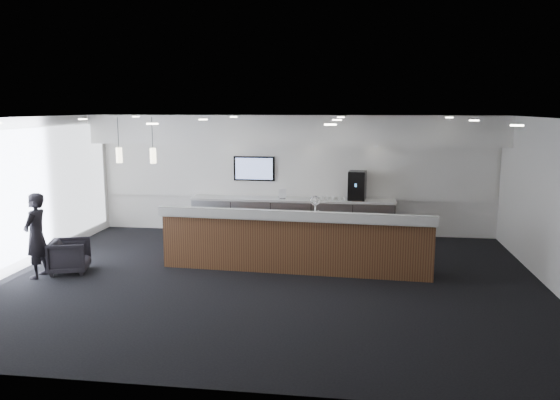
# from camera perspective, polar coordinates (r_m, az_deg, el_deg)

# --- Properties ---
(ground) EXTENTS (10.00, 10.00, 0.00)m
(ground) POSITION_cam_1_polar(r_m,az_deg,el_deg) (10.26, -1.11, -8.44)
(ground) COLOR black
(ground) RESTS_ON ground
(ceiling) EXTENTS (10.00, 8.00, 0.02)m
(ceiling) POSITION_cam_1_polar(r_m,az_deg,el_deg) (9.75, -1.17, 8.56)
(ceiling) COLOR black
(ceiling) RESTS_ON back_wall
(back_wall) EXTENTS (10.00, 0.02, 3.00)m
(back_wall) POSITION_cam_1_polar(r_m,az_deg,el_deg) (13.82, 1.45, 2.67)
(back_wall) COLOR white
(back_wall) RESTS_ON ground
(left_wall) EXTENTS (0.02, 8.00, 3.00)m
(left_wall) POSITION_cam_1_polar(r_m,az_deg,el_deg) (11.75, -25.99, 0.43)
(left_wall) COLOR white
(left_wall) RESTS_ON ground
(soffit_bulkhead) EXTENTS (10.00, 0.90, 0.70)m
(soffit_bulkhead) POSITION_cam_1_polar(r_m,az_deg,el_deg) (13.28, 1.25, 7.36)
(soffit_bulkhead) COLOR white
(soffit_bulkhead) RESTS_ON back_wall
(alcove_panel) EXTENTS (9.80, 0.06, 1.40)m
(alcove_panel) POSITION_cam_1_polar(r_m,az_deg,el_deg) (13.77, 1.44, 3.06)
(alcove_panel) COLOR white
(alcove_panel) RESTS_ON back_wall
(window_blinds_wall) EXTENTS (0.04, 7.36, 2.55)m
(window_blinds_wall) POSITION_cam_1_polar(r_m,az_deg,el_deg) (11.73, -25.83, 0.43)
(window_blinds_wall) COLOR silver
(window_blinds_wall) RESTS_ON left_wall
(back_credenza) EXTENTS (5.06, 0.66, 0.95)m
(back_credenza) POSITION_cam_1_polar(r_m,az_deg,el_deg) (13.63, 1.26, -1.79)
(back_credenza) COLOR #919399
(back_credenza) RESTS_ON ground
(wall_tv) EXTENTS (1.05, 0.08, 0.62)m
(wall_tv) POSITION_cam_1_polar(r_m,az_deg,el_deg) (13.85, -2.71, 3.30)
(wall_tv) COLOR black
(wall_tv) RESTS_ON back_wall
(pendant_left) EXTENTS (0.12, 0.12, 0.30)m
(pendant_left) POSITION_cam_1_polar(r_m,az_deg,el_deg) (11.18, -12.78, 4.62)
(pendant_left) COLOR #FFF3C6
(pendant_left) RESTS_ON ceiling
(pendant_right) EXTENTS (0.12, 0.12, 0.30)m
(pendant_right) POSITION_cam_1_polar(r_m,az_deg,el_deg) (11.45, -16.07, 4.60)
(pendant_right) COLOR #FFF3C6
(pendant_right) RESTS_ON ceiling
(ceiling_can_lights) EXTENTS (7.00, 5.00, 0.02)m
(ceiling_can_lights) POSITION_cam_1_polar(r_m,az_deg,el_deg) (9.75, -1.17, 8.39)
(ceiling_can_lights) COLOR silver
(ceiling_can_lights) RESTS_ON ceiling
(service_counter) EXTENTS (5.39, 1.17, 1.49)m
(service_counter) POSITION_cam_1_polar(r_m,az_deg,el_deg) (10.81, 1.64, -4.32)
(service_counter) COLOR #4E2B1A
(service_counter) RESTS_ON ground
(coffee_machine) EXTENTS (0.46, 0.56, 0.71)m
(coffee_machine) POSITION_cam_1_polar(r_m,az_deg,el_deg) (13.41, 8.07, 1.51)
(coffee_machine) COLOR black
(coffee_machine) RESTS_ON back_credenza
(info_sign_left) EXTENTS (0.18, 0.05, 0.25)m
(info_sign_left) POSITION_cam_1_polar(r_m,az_deg,el_deg) (13.48, 0.26, 0.66)
(info_sign_left) COLOR white
(info_sign_left) RESTS_ON back_credenza
(info_sign_right) EXTENTS (0.17, 0.05, 0.22)m
(info_sign_right) POSITION_cam_1_polar(r_m,az_deg,el_deg) (13.31, 7.37, 0.40)
(info_sign_right) COLOR white
(info_sign_right) RESTS_ON back_credenza
(armchair) EXTENTS (0.89, 0.87, 0.65)m
(armchair) POSITION_cam_1_polar(r_m,az_deg,el_deg) (11.44, -21.13, -5.49)
(armchair) COLOR black
(armchair) RESTS_ON ground
(lounge_guest) EXTENTS (0.39, 0.60, 1.62)m
(lounge_guest) POSITION_cam_1_polar(r_m,az_deg,el_deg) (11.23, -24.14, -3.41)
(lounge_guest) COLOR black
(lounge_guest) RESTS_ON ground
(cup_0) EXTENTS (0.10, 0.10, 0.10)m
(cup_0) POSITION_cam_1_polar(r_m,az_deg,el_deg) (13.39, 7.43, 0.19)
(cup_0) COLOR white
(cup_0) RESTS_ON back_credenza
(cup_1) EXTENTS (0.14, 0.14, 0.10)m
(cup_1) POSITION_cam_1_polar(r_m,az_deg,el_deg) (13.39, 6.83, 0.20)
(cup_1) COLOR white
(cup_1) RESTS_ON back_credenza
(cup_2) EXTENTS (0.13, 0.13, 0.10)m
(cup_2) POSITION_cam_1_polar(r_m,az_deg,el_deg) (13.39, 6.24, 0.22)
(cup_2) COLOR white
(cup_2) RESTS_ON back_credenza
(cup_3) EXTENTS (0.13, 0.13, 0.10)m
(cup_3) POSITION_cam_1_polar(r_m,az_deg,el_deg) (13.40, 5.64, 0.23)
(cup_3) COLOR white
(cup_3) RESTS_ON back_credenza
(cup_4) EXTENTS (0.14, 0.14, 0.10)m
(cup_4) POSITION_cam_1_polar(r_m,az_deg,el_deg) (13.40, 5.04, 0.25)
(cup_4) COLOR white
(cup_4) RESTS_ON back_credenza
(cup_5) EXTENTS (0.11, 0.11, 0.10)m
(cup_5) POSITION_cam_1_polar(r_m,az_deg,el_deg) (13.41, 4.44, 0.26)
(cup_5) COLOR white
(cup_5) RESTS_ON back_credenza
(cup_6) EXTENTS (0.15, 0.15, 0.10)m
(cup_6) POSITION_cam_1_polar(r_m,az_deg,el_deg) (13.42, 3.85, 0.27)
(cup_6) COLOR white
(cup_6) RESTS_ON back_credenza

